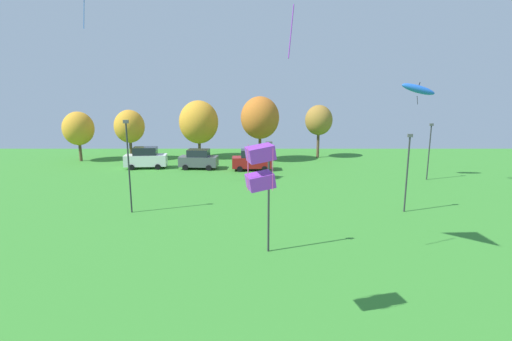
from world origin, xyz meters
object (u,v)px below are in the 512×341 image
kite_flying_5 (258,167)px  treeline_tree_1 (127,127)px  treeline_tree_3 (258,118)px  light_post_2 (127,162)px  light_post_3 (427,148)px  treeline_tree_2 (197,122)px  parked_car_leftmost (144,158)px  kite_flying_8 (416,89)px  parked_car_second_from_left (197,159)px  parked_car_third_from_left (250,160)px  light_post_0 (405,168)px  treeline_tree_0 (76,129)px  treeline_tree_4 (317,120)px  light_post_1 (267,191)px

kite_flying_5 → treeline_tree_1: 39.88m
treeline_tree_3 → light_post_2: bearing=-115.1°
kite_flying_5 → treeline_tree_3: treeline_tree_3 is taller
light_post_3 → treeline_tree_2: 27.77m
parked_car_leftmost → kite_flying_8: bearing=-15.5°
kite_flying_8 → parked_car_leftmost: 30.13m
kite_flying_5 → treeline_tree_3: (0.34, 35.76, -1.02)m
parked_car_second_from_left → treeline_tree_1: treeline_tree_1 is taller
kite_flying_5 → parked_car_leftmost: (-12.85, 31.15, -5.26)m
parked_car_leftmost → treeline_tree_2: treeline_tree_2 is taller
parked_car_third_from_left → light_post_3: bearing=-16.3°
parked_car_leftmost → light_post_0: light_post_0 is taller
light_post_0 → treeline_tree_2: bearing=129.1°
kite_flying_8 → treeline_tree_2: kite_flying_8 is taller
kite_flying_8 → treeline_tree_1: kite_flying_8 is taller
treeline_tree_0 → treeline_tree_4: (30.41, 2.56, 0.81)m
treeline_tree_2 → treeline_tree_4: treeline_tree_2 is taller
light_post_3 → treeline_tree_4: bearing=125.4°
parked_car_third_from_left → light_post_1: 22.78m
parked_car_third_from_left → treeline_tree_2: bearing=130.4°
light_post_2 → treeline_tree_1: bearing=107.0°
treeline_tree_4 → treeline_tree_2: bearing=-178.4°
parked_car_third_from_left → treeline_tree_2: size_ratio=0.59×
kite_flying_8 → treeline_tree_3: (-15.43, 9.88, -3.56)m
kite_flying_5 → light_post_0: bearing=53.4°
light_post_0 → treeline_tree_4: (-3.01, 23.42, 1.58)m
parked_car_leftmost → treeline_tree_0: treeline_tree_0 is taller
light_post_1 → treeline_tree_1: bearing=120.0°
kite_flying_8 → light_post_0: kite_flying_8 is taller
light_post_2 → treeline_tree_4: 29.43m
parked_car_leftmost → treeline_tree_4: size_ratio=0.70×
kite_flying_5 → treeline_tree_0: (-22.36, 35.78, -2.36)m
parked_car_second_from_left → light_post_3: bearing=-8.0°
kite_flying_5 → treeline_tree_4: size_ratio=0.24×
kite_flying_8 → light_post_1: 24.46m
parked_car_second_from_left → light_post_0: light_post_0 is taller
treeline_tree_0 → treeline_tree_2: 14.94m
kite_flying_5 → parked_car_second_from_left: 32.08m
treeline_tree_2 → kite_flying_5: bearing=-78.7°
light_post_3 → treeline_tree_3: size_ratio=0.70×
parked_car_third_from_left → light_post_2: bearing=-121.6°
light_post_2 → kite_flying_8: bearing=23.8°
parked_car_second_from_left → treeline_tree_3: 9.62m
light_post_3 → treeline_tree_4: 15.88m
kite_flying_5 → treeline_tree_4: 39.20m
light_post_0 → kite_flying_8: bearing=66.8°
light_post_0 → light_post_3: (6.12, 10.55, -0.11)m
parked_car_leftmost → treeline_tree_0: size_ratio=0.78×
parked_car_second_from_left → treeline_tree_4: size_ratio=0.65×
treeline_tree_0 → light_post_2: bearing=-58.6°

